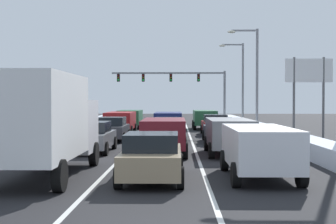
% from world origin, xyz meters
% --- Properties ---
extents(ground_plane, '(130.56, 130.56, 0.00)m').
position_xyz_m(ground_plane, '(0.00, 20.09, 0.00)').
color(ground_plane, black).
extents(lane_stripe_between_right_lane_and_center_lane, '(0.14, 55.24, 0.01)m').
position_xyz_m(lane_stripe_between_right_lane_and_center_lane, '(1.70, 25.11, 0.00)').
color(lane_stripe_between_right_lane_and_center_lane, silver).
rests_on(lane_stripe_between_right_lane_and_center_lane, ground).
extents(lane_stripe_between_center_lane_and_left_lane, '(0.14, 55.24, 0.01)m').
position_xyz_m(lane_stripe_between_center_lane_and_left_lane, '(-1.70, 25.11, 0.00)').
color(lane_stripe_between_center_lane_and_left_lane, silver).
rests_on(lane_stripe_between_center_lane_and_left_lane, ground).
extents(snow_bank_right_shoulder, '(1.37, 55.24, 0.77)m').
position_xyz_m(snow_bank_right_shoulder, '(7.00, 25.11, 0.38)').
color(snow_bank_right_shoulder, silver).
rests_on(snow_bank_right_shoulder, ground).
extents(snow_bank_left_shoulder, '(1.93, 55.24, 0.89)m').
position_xyz_m(snow_bank_left_shoulder, '(-7.00, 25.11, 0.45)').
color(snow_bank_left_shoulder, silver).
rests_on(snow_bank_left_shoulder, ground).
extents(suv_white_right_lane_nearest, '(2.16, 4.90, 1.67)m').
position_xyz_m(suv_white_right_lane_nearest, '(3.45, 7.30, 1.02)').
color(suv_white_right_lane_nearest, silver).
rests_on(suv_white_right_lane_nearest, ground).
extents(suv_gray_right_lane_second, '(2.16, 4.90, 1.67)m').
position_xyz_m(suv_gray_right_lane_second, '(3.23, 14.10, 1.02)').
color(suv_gray_right_lane_second, slate).
rests_on(suv_gray_right_lane_second, ground).
extents(sedan_charcoal_right_lane_third, '(2.00, 4.50, 1.51)m').
position_xyz_m(sedan_charcoal_right_lane_third, '(3.40, 20.78, 0.76)').
color(sedan_charcoal_right_lane_third, '#38383D').
rests_on(sedan_charcoal_right_lane_third, ground).
extents(sedan_red_right_lane_fourth, '(2.00, 4.50, 1.51)m').
position_xyz_m(sedan_red_right_lane_fourth, '(3.59, 27.04, 0.76)').
color(sedan_red_right_lane_fourth, maroon).
rests_on(sedan_red_right_lane_fourth, ground).
extents(suv_green_right_lane_fifth, '(2.16, 4.90, 1.67)m').
position_xyz_m(suv_green_right_lane_fifth, '(3.24, 34.22, 1.02)').
color(suv_green_right_lane_fifth, '#1E5633').
rests_on(suv_green_right_lane_fifth, ground).
extents(sedan_tan_center_lane_nearest, '(2.00, 4.50, 1.51)m').
position_xyz_m(sedan_tan_center_lane_nearest, '(-0.02, 6.81, 0.76)').
color(sedan_tan_center_lane_nearest, '#937F60').
rests_on(sedan_tan_center_lane_nearest, ground).
extents(suv_maroon_center_lane_second, '(2.16, 4.90, 1.67)m').
position_xyz_m(suv_maroon_center_lane_second, '(0.17, 13.96, 1.02)').
color(suv_maroon_center_lane_second, maroon).
rests_on(suv_maroon_center_lane_second, ground).
extents(sedan_black_center_lane_third, '(2.00, 4.50, 1.51)m').
position_xyz_m(sedan_black_center_lane_third, '(0.23, 21.09, 0.76)').
color(sedan_black_center_lane_third, black).
rests_on(sedan_black_center_lane_third, ground).
extents(suv_navy_center_lane_fourth, '(2.16, 4.90, 1.67)m').
position_xyz_m(suv_navy_center_lane_fourth, '(0.13, 26.82, 1.02)').
color(suv_navy_center_lane_fourth, navy).
rests_on(suv_navy_center_lane_fourth, ground).
extents(sedan_silver_center_lane_fifth, '(2.00, 4.50, 1.51)m').
position_xyz_m(sedan_silver_center_lane_fifth, '(0.18, 33.22, 0.76)').
color(sedan_silver_center_lane_fifth, '#B7BABF').
rests_on(sedan_silver_center_lane_fifth, ground).
extents(box_truck_left_lane_nearest, '(2.53, 7.20, 3.36)m').
position_xyz_m(box_truck_left_lane_nearest, '(-3.59, 7.19, 1.90)').
color(box_truck_left_lane_nearest, silver).
rests_on(box_truck_left_lane_nearest, ground).
extents(sedan_gray_left_lane_second, '(2.00, 4.50, 1.51)m').
position_xyz_m(sedan_gray_left_lane_second, '(-3.41, 15.04, 0.76)').
color(sedan_gray_left_lane_second, slate).
rests_on(sedan_gray_left_lane_second, ground).
extents(sedan_charcoal_left_lane_third, '(2.00, 4.50, 1.51)m').
position_xyz_m(sedan_charcoal_left_lane_third, '(-3.35, 21.65, 0.76)').
color(sedan_charcoal_left_lane_third, '#38383D').
rests_on(sedan_charcoal_left_lane_third, ground).
extents(suv_red_left_lane_fourth, '(2.16, 4.90, 1.67)m').
position_xyz_m(suv_red_left_lane_fourth, '(-3.54, 27.82, 1.02)').
color(suv_red_left_lane_fourth, maroon).
rests_on(suv_red_left_lane_fourth, ground).
extents(suv_green_left_lane_fifth, '(2.16, 4.90, 1.67)m').
position_xyz_m(suv_green_left_lane_fifth, '(-3.51, 35.01, 1.02)').
color(suv_green_left_lane_fifth, '#1E5633').
rests_on(suv_green_left_lane_fifth, ground).
extents(traffic_light_gantry, '(14.00, 0.47, 6.20)m').
position_xyz_m(traffic_light_gantry, '(1.31, 50.20, 4.89)').
color(traffic_light_gantry, slate).
rests_on(traffic_light_gantry, ground).
extents(street_lamp_right_near, '(2.66, 0.36, 8.61)m').
position_xyz_m(street_lamp_right_near, '(7.48, 12.55, 5.12)').
color(street_lamp_right_near, gray).
rests_on(street_lamp_right_near, ground).
extents(street_lamp_right_mid, '(2.66, 0.36, 8.69)m').
position_xyz_m(street_lamp_right_mid, '(7.28, 32.64, 5.16)').
color(street_lamp_right_mid, gray).
rests_on(street_lamp_right_mid, ground).
extents(street_lamp_right_far, '(2.66, 0.36, 8.67)m').
position_xyz_m(street_lamp_right_far, '(7.45, 42.68, 5.15)').
color(street_lamp_right_far, gray).
rests_on(street_lamp_right_far, ground).
extents(roadside_sign_right, '(3.20, 0.16, 5.50)m').
position_xyz_m(roadside_sign_right, '(9.74, 24.32, 4.02)').
color(roadside_sign_right, '#59595B').
rests_on(roadside_sign_right, ground).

